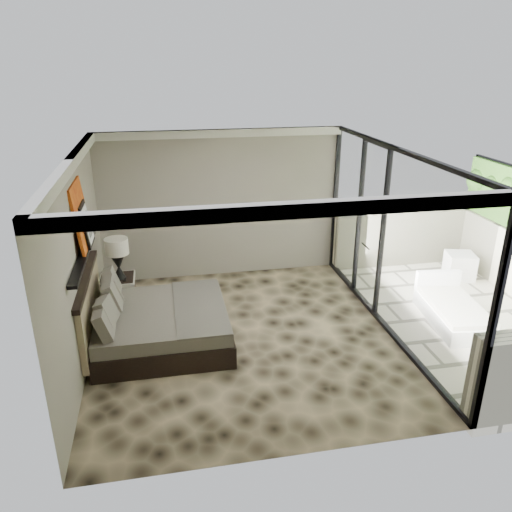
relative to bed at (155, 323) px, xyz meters
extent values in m
plane|color=black|center=(1.32, -0.12, -0.33)|extent=(5.00, 5.00, 0.00)
cube|color=silver|center=(1.32, -0.12, 2.46)|extent=(4.50, 5.00, 0.02)
cube|color=gray|center=(1.32, 2.37, 1.07)|extent=(4.50, 0.02, 2.80)
cube|color=gray|center=(-0.92, -0.12, 1.07)|extent=(0.02, 5.00, 2.80)
cube|color=white|center=(3.57, -0.12, 1.07)|extent=(0.08, 5.00, 2.80)
cube|color=beige|center=(5.07, -0.12, -0.39)|extent=(3.00, 5.00, 0.12)
cube|color=black|center=(-0.86, -0.02, 1.17)|extent=(0.12, 2.20, 0.05)
cube|color=black|center=(0.11, 0.00, -0.16)|extent=(1.93, 1.84, 0.33)
cube|color=#605B50|center=(0.11, 0.00, 0.10)|extent=(1.87, 1.78, 0.20)
cube|color=#46453D|center=(0.66, 0.00, 0.21)|extent=(0.74, 1.82, 0.03)
cube|color=#988B60|center=(-0.88, 0.00, 0.32)|extent=(0.08, 1.94, 0.92)
cube|color=black|center=(-0.61, 1.34, -0.04)|extent=(0.61, 0.61, 0.58)
cone|color=black|center=(-0.56, 1.32, 0.29)|extent=(0.22, 0.22, 0.20)
cone|color=black|center=(-0.56, 1.32, 0.49)|extent=(0.22, 0.22, 0.20)
cylinder|color=silver|center=(-0.56, 1.32, 0.77)|extent=(0.39, 0.39, 0.27)
cube|color=#B1310F|center=(-0.88, 0.24, 1.65)|extent=(0.13, 0.90, 0.90)
cube|color=black|center=(-0.82, 0.29, 1.50)|extent=(0.11, 0.50, 0.60)
cube|color=white|center=(5.77, 1.28, -0.08)|extent=(0.61, 0.61, 0.50)
cube|color=white|center=(4.70, -0.30, -0.19)|extent=(0.94, 1.60, 0.27)
cube|color=silver|center=(4.70, -0.30, -0.02)|extent=(0.89, 1.50, 0.08)
cube|color=white|center=(4.78, 0.40, 0.10)|extent=(0.77, 0.20, 0.33)
camera|label=1|loc=(0.23, -6.64, 3.65)|focal=35.00mm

